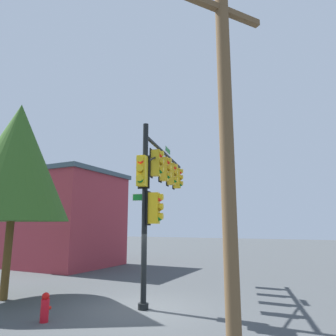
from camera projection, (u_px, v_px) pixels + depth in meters
name	position (u px, v px, depth m)	size (l,w,h in m)	color
ground_plane	(143.00, 309.00, 10.25)	(120.00, 120.00, 0.00)	#414547
signal_pole_assembly	(161.00, 181.00, 12.96)	(6.90, 2.14, 6.59)	black
utility_pole	(227.00, 161.00, 5.12)	(1.52, 1.17, 7.38)	brown
fire_hydrant	(45.00, 307.00, 8.96)	(0.33, 0.24, 0.83)	red
tree_near	(16.00, 161.00, 12.57)	(4.47, 4.47, 7.93)	#543D1B
brick_building	(66.00, 218.00, 21.84)	(6.32, 6.86, 6.62)	#9B333D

